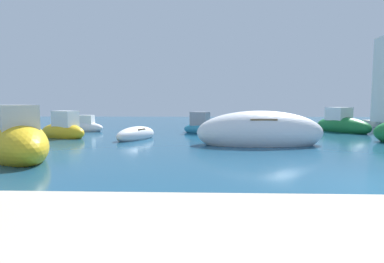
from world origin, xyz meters
name	(u,v)px	position (x,y,z in m)	size (l,w,h in m)	color
moored_boat_0	(82,127)	(-13.32, 14.73, 0.34)	(3.33, 1.31, 1.38)	white
moored_boat_1	(342,125)	(5.22, 15.21, 0.50)	(3.12, 4.93, 2.03)	#197233
moored_boat_3	(260,133)	(-1.87, 7.96, 0.59)	(6.14, 2.49, 2.13)	white
moored_boat_5	(14,140)	(-11.76, 4.27, 0.61)	(5.53, 5.97, 2.36)	gold
moored_boat_6	(63,130)	(-12.80, 10.65, 0.46)	(3.40, 2.36, 1.82)	gold
moored_boat_7	(136,135)	(-8.36, 10.00, 0.26)	(2.24, 3.39, 0.93)	white
moored_boat_8	(256,126)	(-0.71, 15.66, 0.38)	(3.50, 2.18, 1.55)	white
moored_boat_9	(202,127)	(-4.68, 13.76, 0.41)	(3.08, 2.43, 1.63)	teal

